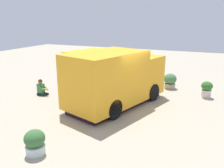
{
  "coord_description": "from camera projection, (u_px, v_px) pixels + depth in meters",
  "views": [
    {
      "loc": [
        -9.52,
        -3.81,
        3.89
      ],
      "look_at": [
        0.08,
        0.4,
        0.95
      ],
      "focal_mm": 38.07,
      "sensor_mm": 36.0,
      "label": 1
    }
  ],
  "objects": [
    {
      "name": "planter_flowering_side",
      "position": [
        207.0,
        89.0,
        11.89
      ],
      "size": [
        0.55,
        0.55,
        0.83
      ],
      "color": "silver",
      "rests_on": "ground_plane"
    },
    {
      "name": "ground_plane",
      "position": [
        119.0,
        105.0,
        10.92
      ],
      "size": [
        40.0,
        40.0,
        0.0
      ],
      "primitive_type": "plane",
      "color": "#AEA48D"
    },
    {
      "name": "person_customer",
      "position": [
        41.0,
        89.0,
        12.33
      ],
      "size": [
        0.48,
        0.78,
        0.84
      ],
      "color": "#17292B",
      "rests_on": "ground_plane"
    },
    {
      "name": "planter_flowering_near",
      "position": [
        170.0,
        81.0,
        13.46
      ],
      "size": [
        0.71,
        0.71,
        0.86
      ],
      "color": "tan",
      "rests_on": "ground_plane"
    },
    {
      "name": "planter_flowering_far",
      "position": [
        35.0,
        142.0,
        6.93
      ],
      "size": [
        0.61,
        0.61,
        0.77
      ],
      "color": "silver",
      "rests_on": "ground_plane"
    },
    {
      "name": "food_truck",
      "position": [
        116.0,
        80.0,
        10.67
      ],
      "size": [
        5.39,
        3.85,
        2.51
      ],
      "color": "#F7A822",
      "rests_on": "ground_plane"
    }
  ]
}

